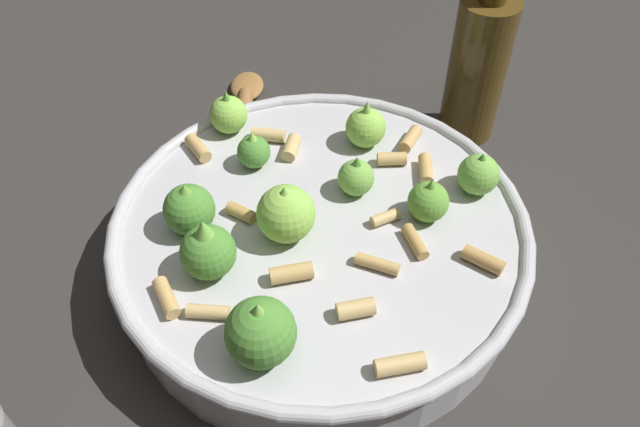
% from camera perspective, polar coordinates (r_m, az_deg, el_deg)
% --- Properties ---
extents(ground_plane, '(2.40, 2.40, 0.00)m').
position_cam_1_polar(ground_plane, '(0.52, -0.00, -4.78)').
color(ground_plane, '#2D2B28').
extents(cooking_pan, '(0.32, 0.32, 0.11)m').
position_cam_1_polar(cooking_pan, '(0.49, -0.19, -2.30)').
color(cooking_pan, '#B7B7BC').
rests_on(cooking_pan, ground).
extents(olive_oil_bottle, '(0.05, 0.05, 0.19)m').
position_cam_1_polar(olive_oil_bottle, '(0.62, 14.28, 13.07)').
color(olive_oil_bottle, '#4C3814').
rests_on(olive_oil_bottle, ground).
extents(wooden_spoon, '(0.11, 0.22, 0.02)m').
position_cam_1_polar(wooden_spoon, '(0.64, -7.08, 7.83)').
color(wooden_spoon, olive).
rests_on(wooden_spoon, ground).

